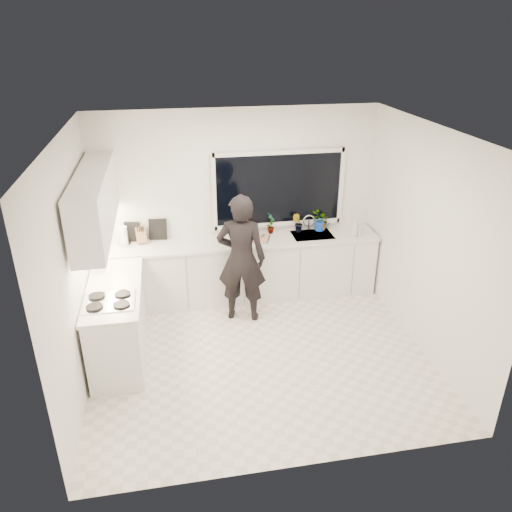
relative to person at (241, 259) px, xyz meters
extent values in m
cube|color=beige|center=(0.08, -0.90, -0.90)|extent=(4.00, 3.50, 0.02)
cube|color=white|center=(0.08, 0.86, 0.46)|extent=(4.00, 0.02, 2.70)
cube|color=white|center=(-1.93, -0.90, 0.46)|extent=(0.02, 3.50, 2.70)
cube|color=white|center=(2.09, -0.90, 0.46)|extent=(0.02, 3.50, 2.70)
cube|color=white|center=(0.08, -0.90, 1.82)|extent=(4.00, 3.50, 0.02)
cube|color=black|center=(0.68, 0.83, 0.66)|extent=(1.80, 0.02, 1.00)
cube|color=white|center=(0.08, 0.55, -0.45)|extent=(3.92, 0.58, 0.88)
cube|color=white|center=(-1.59, -0.55, -0.45)|extent=(0.58, 1.60, 0.88)
cube|color=silver|center=(0.08, 0.54, 0.01)|extent=(3.94, 0.62, 0.04)
cube|color=silver|center=(-1.59, -0.55, 0.01)|extent=(0.62, 1.60, 0.04)
cube|color=white|center=(-1.71, -0.20, 0.96)|extent=(0.34, 2.10, 0.70)
cube|color=silver|center=(1.13, 0.55, -0.02)|extent=(0.58, 0.42, 0.14)
cylinder|color=silver|center=(1.13, 0.75, 0.14)|extent=(0.03, 0.03, 0.22)
cube|color=black|center=(-1.61, -0.90, 0.05)|extent=(0.56, 0.48, 0.03)
imported|color=black|center=(0.00, 0.00, 0.00)|extent=(0.74, 0.58, 1.78)
cube|color=silver|center=(0.27, 0.52, 0.05)|extent=(0.51, 0.44, 0.03)
cube|color=red|center=(0.27, 0.52, 0.06)|extent=(0.46, 0.39, 0.01)
cylinder|color=blue|center=(1.28, 0.71, 0.10)|extent=(0.18, 0.18, 0.13)
cylinder|color=silver|center=(-1.53, 0.65, 0.16)|extent=(0.14, 0.14, 0.26)
cube|color=brown|center=(-1.29, 0.69, 0.14)|extent=(0.15, 0.12, 0.22)
cylinder|color=#BCBCC1|center=(-1.77, -0.10, 0.11)|extent=(0.17, 0.17, 0.16)
cube|color=black|center=(-1.42, 0.79, 0.17)|extent=(0.22, 0.06, 0.28)
cube|color=black|center=(-1.06, 0.79, 0.18)|extent=(0.25, 0.05, 0.30)
imported|color=#26662D|center=(0.18, 0.71, 0.16)|extent=(0.21, 0.21, 0.26)
imported|color=#26662D|center=(0.55, 0.71, 0.19)|extent=(0.16, 0.19, 0.32)
imported|color=#26662D|center=(0.95, 0.71, 0.16)|extent=(0.17, 0.15, 0.26)
imported|color=#26662D|center=(1.31, 0.71, 0.18)|extent=(0.33, 0.31, 0.29)
imported|color=#D8BF66|center=(1.70, 0.40, 0.17)|extent=(0.15, 0.15, 0.27)
imported|color=#D8BF66|center=(1.79, 0.40, 0.12)|extent=(0.11, 0.11, 0.18)
camera|label=1|loc=(-0.89, -5.86, 2.82)|focal=35.00mm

